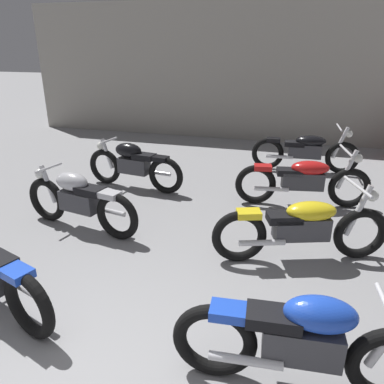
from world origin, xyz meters
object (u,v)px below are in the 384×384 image
object	(u,v)px
motorcycle_right_row_3	(305,150)
motorcycle_right_row_2	(303,180)
motorcycle_right_row_1	(302,226)
motorcycle_left_row_1	(79,199)
motorcycle_left_row_2	(133,164)
motorcycle_right_row_0	(303,341)

from	to	relation	value
motorcycle_right_row_3	motorcycle_right_row_2	bearing A→B (deg)	-90.68
motorcycle_right_row_1	motorcycle_right_row_2	distance (m)	1.74
motorcycle_left_row_1	motorcycle_right_row_1	size ratio (longest dim) A/B	0.94
motorcycle_right_row_2	motorcycle_right_row_3	bearing A→B (deg)	89.32
motorcycle_left_row_2	motorcycle_right_row_0	bearing A→B (deg)	-50.26
motorcycle_left_row_1	motorcycle_left_row_2	xyz separation A→B (m)	(0.05, 1.73, 0.00)
motorcycle_left_row_1	motorcycle_right_row_0	world-z (taller)	same
motorcycle_left_row_2	motorcycle_right_row_0	size ratio (longest dim) A/B	1.00
motorcycle_right_row_3	motorcycle_right_row_0	bearing A→B (deg)	-89.88
motorcycle_right_row_0	motorcycle_right_row_2	bearing A→B (deg)	90.52
motorcycle_right_row_0	motorcycle_left_row_1	bearing A→B (deg)	148.19
motorcycle_left_row_2	motorcycle_right_row_1	distance (m)	3.45
motorcycle_left_row_1	motorcycle_right_row_1	bearing A→B (deg)	0.47
motorcycle_right_row_2	motorcycle_right_row_3	world-z (taller)	same
motorcycle_right_row_0	motorcycle_right_row_3	xyz separation A→B (m)	(-0.01, 5.55, -0.01)
motorcycle_right_row_1	motorcycle_right_row_3	xyz separation A→B (m)	(0.02, 3.61, 0.00)
motorcycle_left_row_1	motorcycle_right_row_2	bearing A→B (deg)	30.10
motorcycle_right_row_1	motorcycle_right_row_3	bearing A→B (deg)	89.73
motorcycle_left_row_2	motorcycle_right_row_1	world-z (taller)	motorcycle_right_row_1
motorcycle_left_row_1	motorcycle_right_row_2	world-z (taller)	motorcycle_right_row_2
motorcycle_right_row_2	motorcycle_right_row_0	bearing A→B (deg)	-89.48
motorcycle_left_row_2	motorcycle_right_row_0	world-z (taller)	same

